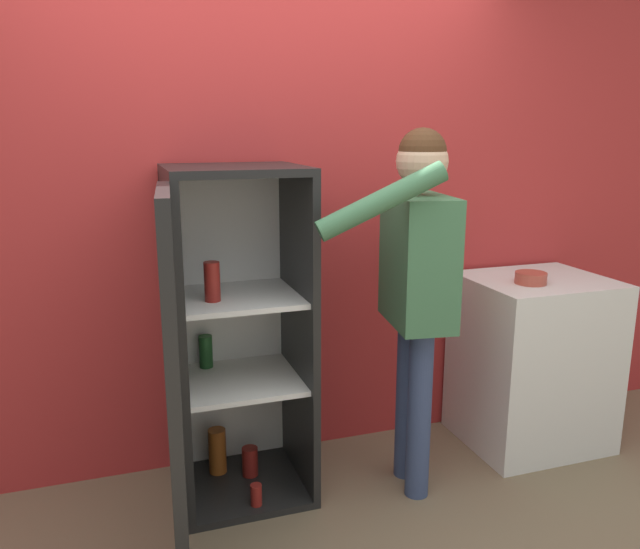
# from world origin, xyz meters

# --- Properties ---
(wall_back) EXTENTS (7.00, 0.06, 2.55)m
(wall_back) POSITION_xyz_m (0.00, 0.98, 1.27)
(wall_back) COLOR #B72D2D
(wall_back) RESTS_ON ground_plane
(refrigerator) EXTENTS (0.70, 1.18, 1.55)m
(refrigerator) POSITION_xyz_m (-0.27, 0.56, 0.77)
(refrigerator) COLOR black
(refrigerator) RESTS_ON ground_plane
(person) EXTENTS (0.71, 0.58, 1.72)m
(person) POSITION_xyz_m (0.59, 0.41, 1.09)
(person) COLOR #384770
(person) RESTS_ON ground_plane
(counter) EXTENTS (0.73, 0.63, 0.93)m
(counter) POSITION_xyz_m (1.43, 0.62, 0.47)
(counter) COLOR white
(counter) RESTS_ON ground_plane
(bowl) EXTENTS (0.16, 0.16, 0.06)m
(bowl) POSITION_xyz_m (1.31, 0.54, 0.96)
(bowl) COLOR #B24738
(bowl) RESTS_ON counter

